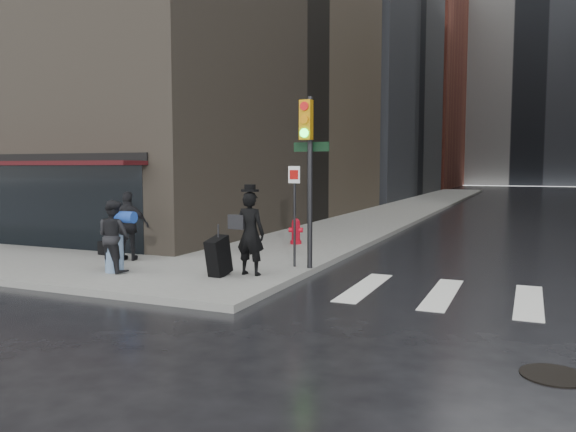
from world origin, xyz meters
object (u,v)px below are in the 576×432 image
man_jeans (114,236)px  traffic_light (307,158)px  man_greycoat (129,226)px  fire_hydrant (296,232)px  man_overcoat (244,237)px

man_jeans → traffic_light: traffic_light is taller
man_jeans → man_greycoat: man_greycoat is taller
man_greycoat → fire_hydrant: size_ratio=2.21×
man_jeans → man_overcoat: bearing=-153.8°
man_overcoat → man_greycoat: (-3.64, 0.59, 0.03)m
man_greycoat → traffic_light: 4.98m
man_jeans → man_greycoat: bearing=-52.1°
man_overcoat → fire_hydrant: 5.24m
man_overcoat → traffic_light: traffic_light is taller
traffic_light → fire_hydrant: bearing=119.7°
man_overcoat → traffic_light: 2.39m
man_jeans → fire_hydrant: bearing=-98.4°
man_greycoat → fire_hydrant: 5.34m
man_jeans → traffic_light: (3.87, 2.15, 1.77)m
man_jeans → man_greycoat: size_ratio=0.93×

